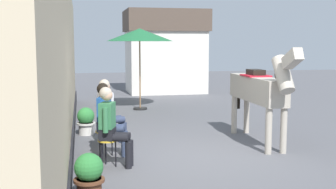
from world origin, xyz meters
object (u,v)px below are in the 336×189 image
at_px(seated_visitor_near, 111,123).
at_px(cafe_parasol, 140,35).
at_px(flower_planter_farthest, 86,120).
at_px(saddled_horse_center, 260,90).
at_px(seated_visitor_far, 109,108).
at_px(seated_visitor_middle, 108,115).
at_px(flower_planter_nearest, 89,175).

xyz_separation_m(seated_visitor_near, cafe_parasol, (1.36, 6.22, 1.59)).
bearing_deg(flower_planter_farthest, saddled_horse_center, -24.73).
bearing_deg(cafe_parasol, seated_visitor_far, -105.73).
height_order(seated_visitor_far, flower_planter_farthest, seated_visitor_far).
xyz_separation_m(seated_visitor_middle, saddled_horse_center, (3.20, 0.34, 0.38)).
xyz_separation_m(seated_visitor_far, cafe_parasol, (1.30, 4.62, 1.59)).
xyz_separation_m(seated_visitor_near, flower_planter_farthest, (-0.39, 2.74, -0.44)).
bearing_deg(saddled_horse_center, flower_planter_farthest, 155.27).
distance_m(flower_planter_nearest, cafe_parasol, 8.15).
xyz_separation_m(flower_planter_farthest, cafe_parasol, (1.76, 3.48, 2.03)).
relative_size(seated_visitor_far, flower_planter_farthest, 2.17).
bearing_deg(flower_planter_farthest, cafe_parasol, 63.18).
height_order(seated_visitor_near, flower_planter_farthest, seated_visitor_near).
height_order(flower_planter_nearest, flower_planter_farthest, same).
height_order(seated_visitor_middle, saddled_horse_center, saddled_horse_center).
relative_size(saddled_horse_center, flower_planter_nearest, 4.68).
bearing_deg(seated_visitor_near, flower_planter_farthest, 98.20).
relative_size(seated_visitor_far, saddled_horse_center, 0.46).
relative_size(seated_visitor_near, flower_planter_nearest, 2.17).
xyz_separation_m(seated_visitor_near, flower_planter_nearest, (-0.41, -1.48, -0.44)).
distance_m(seated_visitor_far, flower_planter_farthest, 1.31).
bearing_deg(flower_planter_nearest, seated_visitor_near, 74.41).
xyz_separation_m(saddled_horse_center, cafe_parasol, (-1.83, 5.13, 1.20)).
height_order(seated_visitor_far, cafe_parasol, cafe_parasol).
distance_m(flower_planter_farthest, cafe_parasol, 4.39).
distance_m(seated_visitor_far, flower_planter_nearest, 3.14).
height_order(saddled_horse_center, cafe_parasol, cafe_parasol).
height_order(seated_visitor_near, saddled_horse_center, saddled_horse_center).
distance_m(seated_visitor_near, seated_visitor_middle, 0.75).
height_order(seated_visitor_middle, cafe_parasol, cafe_parasol).
bearing_deg(seated_visitor_near, cafe_parasol, 77.63).
relative_size(saddled_horse_center, flower_planter_farthest, 4.68).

